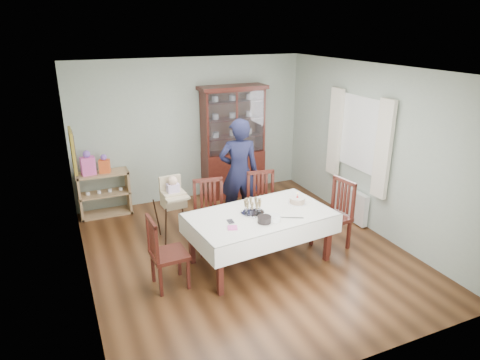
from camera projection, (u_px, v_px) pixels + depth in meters
floor at (246, 252)px, 6.50m from camera, size 5.00×5.00×0.00m
room_shell at (232, 135)px, 6.36m from camera, size 5.00×5.00×5.00m
dining_table at (260, 238)px, 6.11m from camera, size 2.10×1.34×0.76m
china_cabinet at (233, 140)px, 8.33m from camera, size 1.30×0.48×2.18m
sideboard at (104, 194)px, 7.65m from camera, size 0.90×0.38×0.80m
picture_frame at (73, 151)px, 5.77m from camera, size 0.04×0.48×0.58m
window at (361, 134)px, 7.06m from camera, size 0.04×1.02×1.22m
curtain_left at (383, 150)px, 6.54m from camera, size 0.07×0.30×1.55m
curtain_right at (335, 132)px, 7.60m from camera, size 0.07×0.30×1.55m
radiator at (351, 204)px, 7.47m from camera, size 0.10×0.80×0.55m
chair_far_left at (211, 229)px, 6.50m from camera, size 0.55×0.55×1.07m
chair_far_right at (263, 218)px, 6.90m from camera, size 0.54×0.54×1.05m
chair_end_left at (168, 266)px, 5.57m from camera, size 0.47×0.47×1.00m
chair_end_right at (332, 228)px, 6.56m from camera, size 0.54×0.54×1.07m
woman at (239, 172)px, 7.16m from camera, size 0.75×0.58×1.84m
high_chair at (174, 214)px, 6.81m from camera, size 0.50×0.50×1.05m
champagne_tray at (253, 209)px, 5.98m from camera, size 0.34×0.34×0.20m
birthday_cake at (297, 201)px, 6.30m from camera, size 0.26×0.26×0.18m
plate_stack_dark at (264, 219)px, 5.71m from camera, size 0.21×0.21×0.09m
plate_stack_white at (274, 218)px, 5.76m from camera, size 0.21×0.21×0.08m
napkin_stack at (232, 228)px, 5.56m from camera, size 0.16×0.16×0.02m
cutlery at (228, 222)px, 5.72m from camera, size 0.11×0.16×0.01m
cake_knife at (292, 218)px, 5.85m from camera, size 0.29×0.17×0.01m
gift_bag_pink at (88, 164)px, 7.35m from camera, size 0.25×0.17×0.43m
gift_bag_orange at (104, 164)px, 7.47m from camera, size 0.21×0.17×0.33m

